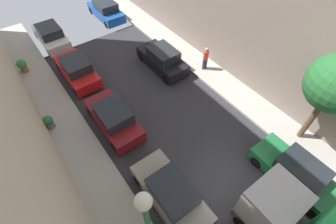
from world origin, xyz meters
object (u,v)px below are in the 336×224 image
object	(u,v)px
parked_car_right_0	(296,173)
pedestrian	(206,58)
parked_car_left_4	(51,36)
potted_plant_1	(49,122)
parked_car_left_1	(171,194)
parked_car_right_1	(162,59)
parked_car_right_2	(106,11)
parked_car_left_3	(77,70)
potted_plant_3	(22,65)
parked_car_left_2	(114,118)

from	to	relation	value
parked_car_right_0	pedestrian	size ratio (longest dim) A/B	2.44
parked_car_left_4	potted_plant_1	size ratio (longest dim) A/B	4.86
parked_car_left_1	parked_car_right_1	size ratio (longest dim) A/B	1.00
parked_car_right_1	pedestrian	size ratio (longest dim) A/B	2.44
parked_car_right_0	parked_car_right_2	distance (m)	19.71
parked_car_right_0	parked_car_right_2	world-z (taller)	same
parked_car_right_0	pedestrian	world-z (taller)	pedestrian
parked_car_left_3	potted_plant_3	xyz separation A→B (m)	(-2.87, 2.82, -0.05)
pedestrian	parked_car_right_2	bearing A→B (deg)	101.61
potted_plant_1	parked_car_right_0	bearing A→B (deg)	-50.39
parked_car_left_2	parked_car_left_4	world-z (taller)	same
parked_car_left_2	potted_plant_3	distance (m)	8.58
parked_car_right_1	parked_car_left_1	bearing A→B (deg)	-123.34
parked_car_left_1	parked_car_right_2	xyz separation A→B (m)	(5.40, 16.97, 0.00)
parked_car_right_0	parked_car_right_1	distance (m)	10.95
parked_car_right_2	parked_car_left_4	bearing A→B (deg)	-168.51
parked_car_left_2	pedestrian	bearing A→B (deg)	5.32
parked_car_left_3	pedestrian	distance (m)	8.88
parked_car_right_0	potted_plant_3	distance (m)	18.24
parked_car_left_4	pedestrian	xyz separation A→B (m)	(7.62, -9.73, 0.35)
parked_car_left_2	parked_car_right_2	size ratio (longest dim) A/B	1.00
parked_car_left_3	parked_car_left_4	world-z (taller)	same
parked_car_right_0	parked_car_right_2	bearing A→B (deg)	90.00
parked_car_left_3	parked_car_right_2	bearing A→B (deg)	49.31
parked_car_right_0	parked_car_left_2	bearing A→B (deg)	123.45
parked_car_left_1	parked_car_right_1	world-z (taller)	same
potted_plant_1	parked_car_right_1	bearing A→B (deg)	4.88
parked_car_right_1	potted_plant_1	distance (m)	8.49
parked_car_left_3	potted_plant_3	world-z (taller)	parked_car_left_3
pedestrian	parked_car_left_1	bearing A→B (deg)	-141.14
parked_car_right_1	parked_car_right_2	distance (m)	8.76
parked_car_left_4	parked_car_right_1	xyz separation A→B (m)	(5.40, -7.66, 0.00)
parked_car_left_2	potted_plant_1	bearing A→B (deg)	146.15
parked_car_right_2	pedestrian	distance (m)	11.06
parked_car_left_2	parked_car_right_1	size ratio (longest dim) A/B	1.00
potted_plant_1	potted_plant_3	size ratio (longest dim) A/B	0.91
parked_car_left_3	potted_plant_1	xyz separation A→B (m)	(-3.06, -3.20, -0.12)
pedestrian	parked_car_left_4	bearing A→B (deg)	128.08
parked_car_left_3	parked_car_left_4	size ratio (longest dim) A/B	1.00
potted_plant_1	pedestrian	bearing A→B (deg)	-7.17
potted_plant_1	potted_plant_3	distance (m)	6.03
parked_car_right_2	pedestrian	size ratio (longest dim) A/B	2.44
parked_car_right_1	pedestrian	bearing A→B (deg)	-42.90
parked_car_left_1	potted_plant_3	bearing A→B (deg)	102.00
parked_car_left_4	potted_plant_1	world-z (taller)	parked_car_left_4
parked_car_left_3	potted_plant_1	world-z (taller)	parked_car_left_3
parked_car_right_0	parked_car_right_2	size ratio (longest dim) A/B	1.00
potted_plant_1	parked_car_right_2	bearing A→B (deg)	48.26
potted_plant_1	potted_plant_3	xyz separation A→B (m)	(0.19, 6.03, 0.07)
pedestrian	potted_plant_3	xyz separation A→B (m)	(-10.50, 7.37, -0.40)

